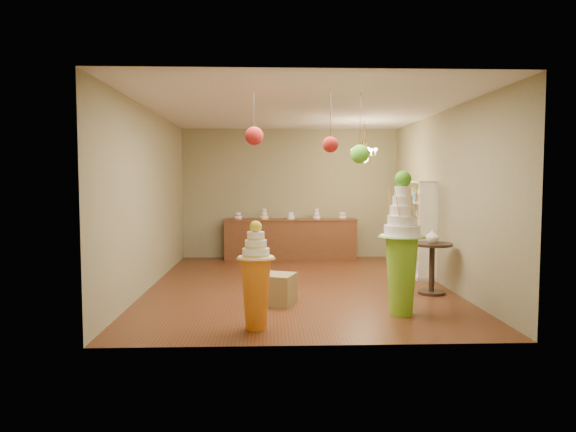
{
  "coord_description": "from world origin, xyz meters",
  "views": [
    {
      "loc": [
        -0.49,
        -8.75,
        1.81
      ],
      "look_at": [
        -0.17,
        0.0,
        1.2
      ],
      "focal_mm": 32.0,
      "sensor_mm": 36.0,
      "label": 1
    }
  ],
  "objects_px": {
    "pedestal_green": "(402,256)",
    "round_table": "(432,261)",
    "pedestal_orange": "(256,284)",
    "sideboard": "(290,238)"
  },
  "relations": [
    {
      "from": "pedestal_orange",
      "to": "sideboard",
      "type": "height_order",
      "value": "pedestal_orange"
    },
    {
      "from": "round_table",
      "to": "pedestal_green",
      "type": "bearing_deg",
      "value": -123.27
    },
    {
      "from": "pedestal_green",
      "to": "sideboard",
      "type": "height_order",
      "value": "pedestal_green"
    },
    {
      "from": "sideboard",
      "to": "round_table",
      "type": "distance_m",
      "value": 4.28
    },
    {
      "from": "pedestal_green",
      "to": "round_table",
      "type": "xyz_separation_m",
      "value": [
        0.81,
        1.24,
        -0.27
      ]
    },
    {
      "from": "pedestal_green",
      "to": "pedestal_orange",
      "type": "relative_size",
      "value": 1.46
    },
    {
      "from": "pedestal_orange",
      "to": "round_table",
      "type": "height_order",
      "value": "pedestal_orange"
    },
    {
      "from": "pedestal_orange",
      "to": "round_table",
      "type": "relative_size",
      "value": 1.62
    },
    {
      "from": "pedestal_green",
      "to": "pedestal_orange",
      "type": "bearing_deg",
      "value": -162.97
    },
    {
      "from": "pedestal_orange",
      "to": "round_table",
      "type": "xyz_separation_m",
      "value": [
        2.75,
        1.83,
        -0.03
      ]
    }
  ]
}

